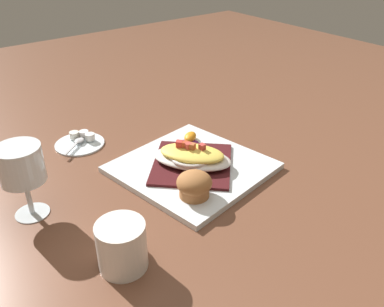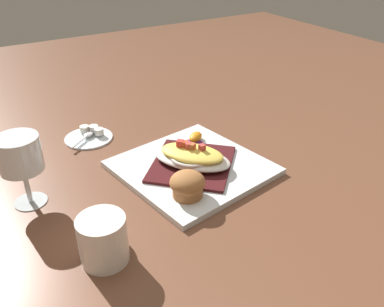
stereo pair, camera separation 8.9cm
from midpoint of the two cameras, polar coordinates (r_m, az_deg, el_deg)
name	(u,v)px [view 1 (the left image)]	position (r m, az deg, el deg)	size (l,w,h in m)	color
ground_plane	(192,170)	(0.92, -2.79, -2.43)	(2.60, 2.60, 0.00)	brown
square_plate	(192,168)	(0.91, -2.80, -2.07)	(0.30, 0.30, 0.01)	white
folded_napkin	(192,164)	(0.91, -2.82, -1.54)	(0.17, 0.19, 0.01)	#431417
gratin_dish	(192,156)	(0.90, -2.86, -0.44)	(0.20, 0.18, 0.05)	silver
muffin	(194,185)	(0.80, -2.89, -4.50)	(0.07, 0.07, 0.05)	#A46538
orange_garnish	(190,139)	(1.00, -2.85, 2.04)	(0.07, 0.07, 0.02)	#5A1D67
coffee_mug	(122,247)	(0.68, -13.61, -12.79)	(0.10, 0.08, 0.08)	white
stemmed_glass	(21,168)	(0.81, -25.81, -1.92)	(0.08, 0.08, 0.15)	white
creamer_saucer	(80,143)	(1.07, -17.84, 1.32)	(0.12, 0.12, 0.01)	white
spoon	(78,142)	(1.06, -18.10, 1.52)	(0.07, 0.08, 0.01)	silver
creamer_cup_0	(90,137)	(1.06, -16.50, 2.22)	(0.02, 0.02, 0.02)	white
creamer_cup_1	(84,134)	(1.08, -17.25, 2.58)	(0.02, 0.02, 0.02)	white
creamer_cup_2	(74,135)	(1.08, -18.50, 2.43)	(0.02, 0.02, 0.02)	white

